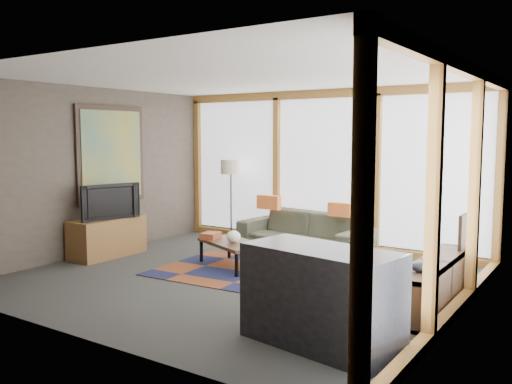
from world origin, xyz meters
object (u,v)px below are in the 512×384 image
Objects in this scene: coffee_table at (233,254)px; bookshelf at (435,283)px; tv_console at (107,237)px; bar_counter at (321,297)px; sofa at (304,232)px; floor_lamp at (231,200)px; television at (108,201)px.

coffee_table is 2.86m from bookshelf.
coffee_table is 2.09m from tv_console.
bar_counter is at bearing -38.72° from coffee_table.
sofa reaches higher than coffee_table.
bookshelf is (4.07, -1.79, -0.47)m from floor_lamp.
television is (0.09, -0.04, 0.57)m from tv_console.
coffee_table is 0.93× the size of tv_console.
bookshelf is at bearing -71.28° from television.
bar_counter is at bearing -44.59° from floor_lamp.
bar_counter reaches higher than bookshelf.
coffee_table is at bearing 150.67° from bar_counter.
television is (-2.27, -2.01, 0.55)m from sofa.
coffee_table is at bearing -96.81° from sofa.
television is at bearing -175.63° from bookshelf.
floor_lamp is 1.30× the size of coffee_table.
coffee_table is 2.12m from television.
bookshelf is at bearing 82.18° from bar_counter.
sofa is at bearing 39.76° from tv_console.
tv_console reaches higher than coffee_table.
bookshelf is at bearing -23.78° from floor_lamp.
bar_counter is (2.33, -1.87, 0.26)m from coffee_table.
floor_lamp reaches higher than bookshelf.
floor_lamp is at bearing -179.67° from sofa.
sofa is at bearing -34.23° from television.
tv_console is at bearing 79.25° from television.
tv_console is at bearing -176.18° from bookshelf.
tv_console is 0.85× the size of bar_counter.
floor_lamp reaches higher than tv_console.
television is at bearing -25.10° from tv_console.
bar_counter is at bearing -53.09° from sofa.
floor_lamp is 1.03× the size of bar_counter.
coffee_table is at bearing -60.22° from television.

